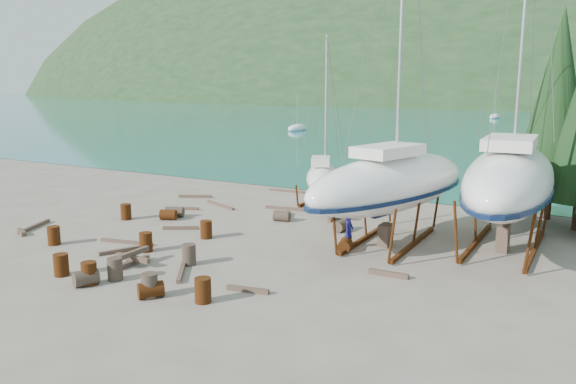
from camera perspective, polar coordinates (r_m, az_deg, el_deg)
The scene contains 44 objects.
ground at distance 25.05m, azimuth -4.45°, elevation -6.41°, with size 600.00×600.00×0.00m, color #6A6053.
far_house_left at distance 222.32m, azimuth 10.34°, elevation 9.59°, with size 6.60×5.60×5.60m.
far_house_center at distance 212.49m, azimuth 20.70°, elevation 9.02°, with size 6.60×5.60×5.60m.
cypress_back_left at distance 33.89m, azimuth 25.70°, elevation 8.53°, with size 4.14×4.14×11.50m.
moored_boat_left at distance 91.11m, azimuth 0.94°, elevation 6.49°, with size 2.00×5.00×6.05m.
moored_boat_far at distance 131.74m, azimuth 20.26°, elevation 7.19°, with size 2.00×5.00×6.05m.
large_sailboat_near at distance 26.63m, azimuth 10.44°, elevation 0.96°, with size 6.22×11.99×18.14m.
large_sailboat_far at distance 27.16m, azimuth 21.58°, elevation 1.25°, with size 4.23×12.74×19.90m.
small_sailboat_shore at distance 35.23m, azimuth 3.54°, elevation 1.54°, with size 4.55×6.73×10.36m.
worker at distance 25.89m, azimuth 6.20°, elevation -4.01°, with size 0.59×0.38×1.61m, color navy.
drum_0 at distance 28.63m, azimuth -22.69°, elevation -4.11°, with size 0.58×0.58×0.88m, color #55280E.
drum_1 at distance 22.58m, azimuth -19.82°, elevation -8.24°, with size 0.58×0.58×0.88m, color #2D2823.
drum_2 at distance 31.93m, azimuth -12.06°, elevation -2.27°, with size 0.58×0.58×0.88m, color #55280E.
drum_3 at distance 22.61m, azimuth -19.55°, elevation -7.79°, with size 0.58×0.58×0.88m, color #55280E.
drum_4 at distance 32.77m, azimuth 8.60°, elevation -1.81°, with size 0.58×0.58×0.88m, color #55280E.
drum_5 at distance 23.93m, azimuth -10.03°, elevation -6.28°, with size 0.58×0.58×0.88m, color #2D2823.
drum_6 at distance 25.60m, azimuth 5.80°, elevation -5.37°, with size 0.58×0.58×0.88m, color #55280E.
drum_7 at distance 19.89m, azimuth -8.64°, elevation -9.83°, with size 0.58×0.58×0.88m, color #55280E.
drum_8 at distance 32.57m, azimuth -16.14°, elevation -1.94°, with size 0.58×0.58×0.88m, color #55280E.
drum_9 at distance 30.92m, azimuth -0.63°, elevation -2.46°, with size 0.58×0.58×0.88m, color #2D2823.
drum_10 at distance 26.17m, azimuth -14.24°, elevation -4.95°, with size 0.58×0.58×0.88m, color #55280E.
drum_11 at distance 28.96m, azimuth 5.47°, elevation -3.44°, with size 0.58×0.58×0.88m, color #2D2823.
drum_12 at distance 20.70m, azimuth -13.76°, elevation -9.64°, with size 0.58×0.58×0.88m, color #55280E.
drum_13 at distance 24.01m, azimuth -22.05°, elevation -6.88°, with size 0.58×0.58×0.88m, color #55280E.
drum_14 at distance 27.80m, azimuth -8.31°, elevation -3.79°, with size 0.58×0.58×0.88m, color #55280E.
drum_15 at distance 32.54m, azimuth -11.32°, elevation -2.00°, with size 0.58×0.58×0.88m, color #2D2823.
drum_16 at distance 22.80m, azimuth -17.16°, elevation -7.48°, with size 0.58×0.58×0.88m, color #2D2823.
drum_17 at distance 20.69m, azimuth -13.88°, elevation -9.20°, with size 0.58×0.58×0.88m, color #2D2823.
timber_0 at distance 39.27m, azimuth -0.09°, elevation 0.10°, with size 0.14×2.74×0.14m, color brown.
timber_1 at distance 22.66m, azimuth 10.16°, elevation -8.19°, with size 0.19×1.62×0.19m, color brown.
timber_2 at distance 37.79m, azimuth -9.41°, elevation -0.44°, with size 0.19×2.21×0.19m, color brown.
timber_3 at distance 27.80m, azimuth -16.07°, elevation -4.90°, with size 0.15×2.79×0.15m, color brown.
timber_4 at distance 29.75m, azimuth -10.83°, elevation -3.60°, with size 0.17×1.86×0.17m, color brown.
timber_5 at distance 23.14m, azimuth -10.75°, elevation -7.84°, with size 0.16×2.70×0.16m, color brown.
timber_7 at distance 20.77m, azimuth -4.11°, elevation -9.86°, with size 0.17×1.63×0.17m, color brown.
timber_8 at distance 31.86m, azimuth -0.08°, elevation -2.42°, with size 0.19×1.79×0.19m, color brown.
timber_10 at distance 33.67m, azimuth -0.00°, elevation -1.71°, with size 0.16×2.89×0.16m, color brown.
timber_12 at distance 26.47m, azimuth -16.39°, elevation -5.68°, with size 0.17×2.20×0.17m, color brown.
timber_13 at distance 31.33m, azimuth -25.44°, elevation -3.71°, with size 0.22×1.15×0.22m, color brown.
timber_14 at distance 32.37m, azimuth -24.36°, elevation -3.20°, with size 0.18×2.68×0.18m, color brown.
timber_15 at distance 34.95m, azimuth -6.91°, elevation -1.33°, with size 0.15×2.93×0.15m, color brown.
timber_17 at distance 34.36m, azimuth -10.74°, elevation -1.65°, with size 0.16×2.10×0.16m, color brown.
timber_pile_fore at distance 24.46m, azimuth -15.51°, elevation -6.48°, with size 1.80×1.80×0.60m.
timber_pile_aft at distance 31.49m, azimuth 4.90°, elevation -2.24°, with size 1.80×1.80×0.60m.
Camera 1 is at (13.41, -19.80, 7.45)m, focal length 35.00 mm.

